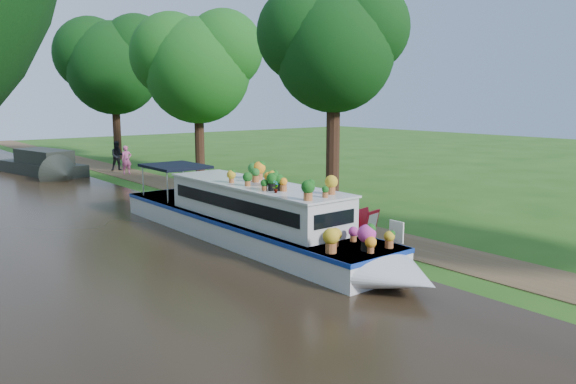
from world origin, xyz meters
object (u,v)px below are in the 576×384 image
(pedestrian_dark, at_px, (118,156))
(second_boat, at_px, (44,165))
(plant_boat, at_px, (256,217))
(pedestrian_pink, at_px, (126,160))
(sandwich_board, at_px, (368,228))

(pedestrian_dark, bearing_deg, second_boat, 179.67)
(plant_boat, bearing_deg, pedestrian_pink, 79.29)
(second_boat, bearing_deg, sandwich_board, -93.20)
(plant_boat, xyz_separation_m, second_boat, (-0.50, 20.40, -0.26))
(second_boat, distance_m, pedestrian_pink, 4.77)
(second_boat, bearing_deg, plant_boat, -99.87)
(pedestrian_pink, bearing_deg, plant_boat, -95.89)
(pedestrian_pink, relative_size, pedestrian_dark, 0.92)
(plant_boat, xyz_separation_m, pedestrian_pink, (3.32, 17.57, 0.00))
(second_boat, height_order, pedestrian_dark, pedestrian_dark)
(pedestrian_pink, bearing_deg, sandwich_board, -87.00)
(plant_boat, xyz_separation_m, pedestrian_dark, (3.53, 19.37, 0.07))
(second_boat, xyz_separation_m, pedestrian_pink, (3.82, -2.83, 0.26))
(second_boat, bearing_deg, pedestrian_dark, -25.69)
(second_boat, xyz_separation_m, sandwich_board, (3.20, -22.53, -0.09))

